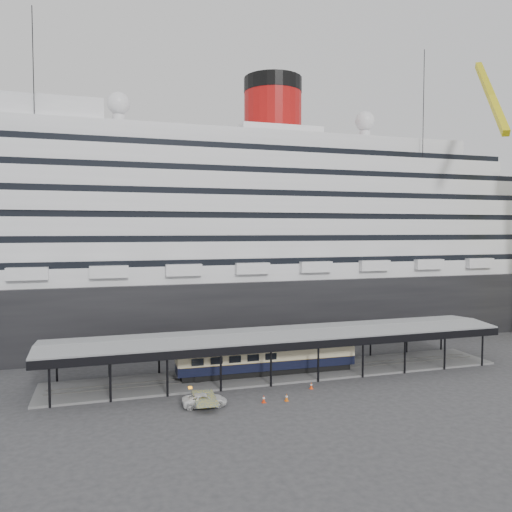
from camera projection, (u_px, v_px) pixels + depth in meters
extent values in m
plane|color=#313133|center=(298.00, 386.00, 56.04)|extent=(200.00, 200.00, 0.00)
cube|color=black|center=(229.00, 303.00, 86.32)|extent=(130.00, 30.00, 10.00)
cylinder|color=#A50E0D|center=(273.00, 116.00, 86.97)|extent=(10.00, 10.00, 9.00)
cylinder|color=black|center=(273.00, 86.00, 86.70)|extent=(10.10, 10.10, 2.50)
sphere|color=silver|center=(119.00, 103.00, 79.31)|extent=(3.60, 3.60, 3.60)
sphere|color=silver|center=(365.00, 121.00, 92.24)|extent=(3.60, 3.60, 3.60)
cube|color=slate|center=(283.00, 373.00, 60.80)|extent=(56.00, 8.00, 0.24)
cube|color=slate|center=(285.00, 373.00, 60.11)|extent=(54.00, 0.08, 0.10)
cube|color=slate|center=(281.00, 370.00, 61.48)|extent=(54.00, 0.08, 0.10)
cube|color=black|center=(296.00, 346.00, 56.28)|extent=(56.00, 0.18, 0.90)
cube|color=black|center=(271.00, 331.00, 64.87)|extent=(56.00, 0.18, 0.90)
cube|color=slate|center=(283.00, 332.00, 60.54)|extent=(56.00, 9.00, 0.24)
cylinder|color=black|center=(36.00, 185.00, 66.97)|extent=(0.12, 0.12, 47.21)
cube|color=gold|center=(491.00, 95.00, 79.92)|extent=(11.42, 18.78, 16.80)
cylinder|color=black|center=(422.00, 194.00, 83.01)|extent=(0.12, 0.12, 47.21)
imported|color=silver|center=(205.00, 400.00, 49.70)|extent=(4.60, 2.36, 1.24)
cube|color=black|center=(267.00, 371.00, 60.19)|extent=(20.90, 2.90, 0.69)
cube|color=black|center=(267.00, 363.00, 60.15)|extent=(21.90, 3.32, 1.09)
cube|color=beige|center=(267.00, 354.00, 60.09)|extent=(21.90, 3.36, 1.29)
cube|color=black|center=(267.00, 347.00, 60.04)|extent=(21.90, 3.32, 0.40)
cube|color=red|center=(264.00, 402.00, 50.75)|extent=(0.43, 0.43, 0.03)
cone|color=red|center=(264.00, 399.00, 50.73)|extent=(0.36, 0.36, 0.77)
cylinder|color=white|center=(264.00, 398.00, 50.73)|extent=(0.25, 0.25, 0.15)
cube|color=#DA5A0C|center=(287.00, 401.00, 51.23)|extent=(0.43, 0.43, 0.03)
cone|color=#DA5A0C|center=(287.00, 397.00, 51.21)|extent=(0.36, 0.36, 0.76)
cylinder|color=white|center=(287.00, 396.00, 51.21)|extent=(0.24, 0.24, 0.15)
cube|color=#FC460E|center=(311.00, 389.00, 55.16)|extent=(0.42, 0.42, 0.03)
cone|color=#FC460E|center=(311.00, 385.00, 55.14)|extent=(0.35, 0.35, 0.73)
cylinder|color=white|center=(311.00, 385.00, 55.14)|extent=(0.23, 0.23, 0.14)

